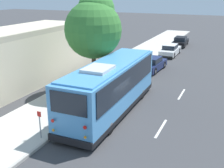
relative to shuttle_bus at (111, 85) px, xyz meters
name	(u,v)px	position (x,y,z in m)	size (l,w,h in m)	color
ground_plane	(111,121)	(-1.34, -0.58, -1.79)	(160.00, 160.00, 0.00)	#3D3D3F
sidewalk_slab	(53,109)	(-1.34, 3.51, -1.71)	(80.00, 4.07, 0.15)	beige
curb_strip	(81,114)	(-1.34, 1.40, -1.71)	(80.00, 0.14, 0.15)	#AAA69D
shuttle_bus	(111,85)	(0.00, 0.00, 0.00)	(10.09, 2.80, 3.36)	#4C93D1
parked_sedan_navy	(152,64)	(10.42, 0.35, -1.17)	(4.46, 1.95, 1.32)	#19234C
parked_sedan_white	(170,50)	(17.73, 0.27, -1.17)	(4.64, 1.76, 1.33)	silver
parked_sedan_black	(180,42)	(24.37, 0.35, -1.20)	(4.70, 1.87, 1.26)	black
street_tree	(94,26)	(2.87, 2.62, 3.19)	(4.10, 4.10, 7.22)	brown
sign_post_near	(40,124)	(-4.81, 1.79, -0.88)	(0.06, 0.22, 1.47)	gray
sign_post_far	(59,113)	(-3.16, 1.79, -0.91)	(0.06, 0.22, 1.40)	gray
building_backdrop	(5,59)	(1.66, 10.21, 0.29)	(20.25, 6.70, 4.55)	beige
lane_stripe_mid	(161,128)	(-1.01, -3.55, -1.79)	(2.40, 0.14, 0.01)	silver
lane_stripe_ahead	(182,94)	(4.99, -3.55, -1.79)	(2.40, 0.14, 0.01)	silver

